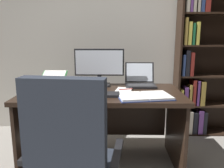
{
  "coord_description": "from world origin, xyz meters",
  "views": [
    {
      "loc": [
        0.08,
        -1.14,
        1.26
      ],
      "look_at": [
        0.04,
        0.96,
        0.83
      ],
      "focal_mm": 36.97,
      "sensor_mm": 36.0,
      "label": 1
    }
  ],
  "objects_px": {
    "reading_stand_with_book": "(53,78)",
    "open_binder": "(144,96)",
    "bookshelf": "(206,47)",
    "keyboard": "(96,94)",
    "notepad": "(124,90)",
    "computer_mouse": "(62,93)",
    "desk": "(103,109)",
    "monitor": "(99,67)",
    "coffee_mug": "(43,84)",
    "office_chair": "(72,168)",
    "pen": "(126,89)",
    "laptop": "(140,81)"
  },
  "relations": [
    {
      "from": "bookshelf",
      "to": "office_chair",
      "type": "height_order",
      "value": "bookshelf"
    },
    {
      "from": "open_binder",
      "to": "coffee_mug",
      "type": "relative_size",
      "value": 4.81
    },
    {
      "from": "bookshelf",
      "to": "pen",
      "type": "xyz_separation_m",
      "value": [
        -1.02,
        -0.73,
        -0.38
      ]
    },
    {
      "from": "open_binder",
      "to": "desk",
      "type": "bearing_deg",
      "value": 133.11
    },
    {
      "from": "desk",
      "to": "open_binder",
      "type": "bearing_deg",
      "value": -37.16
    },
    {
      "from": "keyboard",
      "to": "coffee_mug",
      "type": "relative_size",
      "value": 4.04
    },
    {
      "from": "laptop",
      "to": "bookshelf",
      "type": "bearing_deg",
      "value": 30.45
    },
    {
      "from": "desk",
      "to": "coffee_mug",
      "type": "bearing_deg",
      "value": -179.4
    },
    {
      "from": "bookshelf",
      "to": "open_binder",
      "type": "distance_m",
      "value": 1.38
    },
    {
      "from": "computer_mouse",
      "to": "notepad",
      "type": "xyz_separation_m",
      "value": [
        0.55,
        0.21,
        -0.02
      ]
    },
    {
      "from": "coffee_mug",
      "to": "monitor",
      "type": "bearing_deg",
      "value": 19.7
    },
    {
      "from": "office_chair",
      "to": "coffee_mug",
      "type": "bearing_deg",
      "value": 122.66
    },
    {
      "from": "desk",
      "to": "open_binder",
      "type": "distance_m",
      "value": 0.53
    },
    {
      "from": "computer_mouse",
      "to": "notepad",
      "type": "bearing_deg",
      "value": 20.52
    },
    {
      "from": "office_chair",
      "to": "laptop",
      "type": "bearing_deg",
      "value": 70.14
    },
    {
      "from": "open_binder",
      "to": "bookshelf",
      "type": "bearing_deg",
      "value": 38.89
    },
    {
      "from": "bookshelf",
      "to": "laptop",
      "type": "bearing_deg",
      "value": -149.55
    },
    {
      "from": "monitor",
      "to": "desk",
      "type": "bearing_deg",
      "value": -77.52
    },
    {
      "from": "reading_stand_with_book",
      "to": "open_binder",
      "type": "bearing_deg",
      "value": -30.43
    },
    {
      "from": "pen",
      "to": "office_chair",
      "type": "bearing_deg",
      "value": -113.17
    },
    {
      "from": "bookshelf",
      "to": "keyboard",
      "type": "height_order",
      "value": "bookshelf"
    },
    {
      "from": "notepad",
      "to": "laptop",
      "type": "bearing_deg",
      "value": 51.48
    },
    {
      "from": "desk",
      "to": "open_binder",
      "type": "xyz_separation_m",
      "value": [
        0.38,
        -0.29,
        0.22
      ]
    },
    {
      "from": "desk",
      "to": "reading_stand_with_book",
      "type": "bearing_deg",
      "value": 154.79
    },
    {
      "from": "desk",
      "to": "reading_stand_with_book",
      "type": "distance_m",
      "value": 0.68
    },
    {
      "from": "office_chair",
      "to": "coffee_mug",
      "type": "xyz_separation_m",
      "value": [
        -0.45,
        0.9,
        0.35
      ]
    },
    {
      "from": "bookshelf",
      "to": "notepad",
      "type": "distance_m",
      "value": 1.33
    },
    {
      "from": "monitor",
      "to": "reading_stand_with_book",
      "type": "height_order",
      "value": "monitor"
    },
    {
      "from": "desk",
      "to": "open_binder",
      "type": "height_order",
      "value": "open_binder"
    },
    {
      "from": "computer_mouse",
      "to": "coffee_mug",
      "type": "height_order",
      "value": "coffee_mug"
    },
    {
      "from": "laptop",
      "to": "keyboard",
      "type": "xyz_separation_m",
      "value": [
        -0.44,
        -0.43,
        -0.04
      ]
    },
    {
      "from": "monitor",
      "to": "coffee_mug",
      "type": "relative_size",
      "value": 5.03
    },
    {
      "from": "coffee_mug",
      "to": "computer_mouse",
      "type": "bearing_deg",
      "value": -43.05
    },
    {
      "from": "computer_mouse",
      "to": "open_binder",
      "type": "height_order",
      "value": "computer_mouse"
    },
    {
      "from": "desk",
      "to": "keyboard",
      "type": "distance_m",
      "value": 0.33
    },
    {
      "from": "desk",
      "to": "keyboard",
      "type": "bearing_deg",
      "value": -100.0
    },
    {
      "from": "keyboard",
      "to": "reading_stand_with_book",
      "type": "xyz_separation_m",
      "value": [
        -0.52,
        0.5,
        0.06
      ]
    },
    {
      "from": "desk",
      "to": "office_chair",
      "type": "distance_m",
      "value": 0.92
    },
    {
      "from": "open_binder",
      "to": "office_chair",
      "type": "bearing_deg",
      "value": -140.07
    },
    {
      "from": "notepad",
      "to": "pen",
      "type": "height_order",
      "value": "pen"
    },
    {
      "from": "desk",
      "to": "computer_mouse",
      "type": "height_order",
      "value": "computer_mouse"
    },
    {
      "from": "office_chair",
      "to": "open_binder",
      "type": "height_order",
      "value": "office_chair"
    },
    {
      "from": "desk",
      "to": "office_chair",
      "type": "height_order",
      "value": "office_chair"
    },
    {
      "from": "desk",
      "to": "reading_stand_with_book",
      "type": "xyz_separation_m",
      "value": [
        -0.56,
        0.26,
        0.27
      ]
    },
    {
      "from": "open_binder",
      "to": "notepad",
      "type": "relative_size",
      "value": 2.38
    },
    {
      "from": "desk",
      "to": "pen",
      "type": "height_order",
      "value": "pen"
    },
    {
      "from": "bookshelf",
      "to": "pen",
      "type": "height_order",
      "value": "bookshelf"
    },
    {
      "from": "desk",
      "to": "pen",
      "type": "distance_m",
      "value": 0.32
    },
    {
      "from": "reading_stand_with_book",
      "to": "office_chair",
      "type": "bearing_deg",
      "value": -70.36
    },
    {
      "from": "monitor",
      "to": "keyboard",
      "type": "distance_m",
      "value": 0.47
    }
  ]
}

